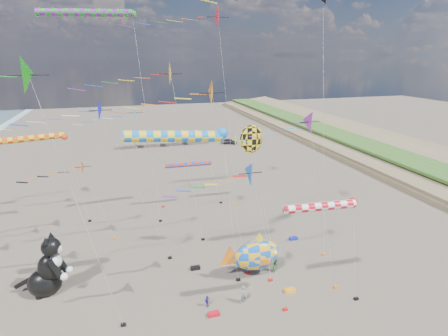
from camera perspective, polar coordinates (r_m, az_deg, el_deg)
delta_kite_0 at (r=42.69m, az=-2.93°, el=23.27°), size 13.68×2.89×25.12m
delta_kite_1 at (r=38.51m, az=-23.93°, el=-0.47°), size 8.64×1.75×9.55m
delta_kite_2 at (r=26.20m, az=14.58°, el=6.54°), size 7.89×1.80×15.78m
delta_kite_3 at (r=33.74m, az=-10.28°, el=14.53°), size 11.21×2.39×19.09m
delta_kite_4 at (r=23.29m, az=2.21°, el=-1.99°), size 9.14×1.90×12.80m
delta_kite_5 at (r=23.17m, az=-28.93°, el=12.63°), size 10.34×2.52×19.68m
delta_kite_6 at (r=31.22m, az=-20.28°, el=8.48°), size 11.86×1.98×16.26m
delta_kite_7 at (r=44.04m, az=-14.82°, el=8.50°), size 9.02×2.09×14.02m
delta_kite_9 at (r=26.84m, az=-5.15°, el=11.67°), size 11.17×2.20×17.96m
windsock_0 at (r=26.50m, az=16.05°, el=-6.10°), size 7.23×0.68×9.38m
windsock_1 at (r=39.61m, az=-21.01°, el=22.42°), size 10.61×0.80×23.79m
windsock_2 at (r=43.90m, az=-29.36°, el=4.10°), size 9.83×0.72×11.09m
windsock_3 at (r=26.42m, az=-7.17°, el=5.12°), size 9.13×0.91×14.15m
windsock_4 at (r=45.42m, az=-5.51°, el=0.58°), size 7.53×0.65×6.33m
angelfish_kite at (r=32.26m, az=4.16°, el=4.54°), size 3.74×3.02×13.42m
cat_inflatable at (r=33.77m, az=-27.10°, el=-13.79°), size 4.56×3.12×5.61m
fish_inflatable at (r=32.58m, az=5.29°, el=-13.93°), size 5.82×2.15×4.51m
person_adult at (r=30.42m, az=3.22°, el=-19.92°), size 0.69×0.59×1.59m
child_green at (r=34.40m, az=8.37°, el=-15.56°), size 0.57×0.45×1.15m
child_blue at (r=30.22m, az=-2.77°, el=-20.89°), size 0.64×0.53×1.02m
kite_bag_0 at (r=40.11m, az=11.26°, el=-11.20°), size 0.90×0.44×0.30m
kite_bag_1 at (r=29.63m, az=-1.69°, el=-22.73°), size 0.90×0.44×0.30m
kite_bag_2 at (r=32.36m, az=10.67°, el=-19.04°), size 0.90×0.44×0.30m
kite_bag_3 at (r=34.69m, az=-4.71°, el=-15.93°), size 0.90×0.44×0.30m
tent_row at (r=78.62m, az=-9.81°, el=5.72°), size 19.20×4.20×3.80m
parked_car at (r=80.18m, az=0.85°, el=4.37°), size 3.96×2.86×1.25m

